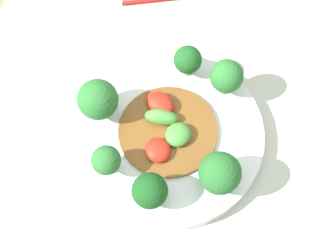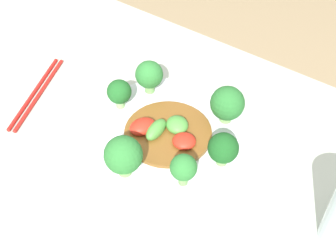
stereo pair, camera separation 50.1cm
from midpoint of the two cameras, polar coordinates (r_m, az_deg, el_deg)
The scene contains 10 objects.
ground_plane at distance 1.42m, azimuth 9.68°, elevation -13.68°, with size 8.00×8.00×0.00m, color #9E8460.
table at distance 1.07m, azimuth 12.76°, elevation -9.53°, with size 1.14×0.64×0.74m.
plate at distance 0.71m, azimuth 20.26°, elevation -3.45°, with size 0.29×0.29×0.02m.
broccoli_east at distance 0.63m, azimuth 20.91°, elevation -10.54°, with size 0.05×0.05×0.06m.
broccoli_northeast at distance 0.67m, azimuth 28.27°, elevation -7.92°, with size 0.06×0.06×0.07m.
broccoli_southeast at distance 0.62m, azimuth 15.12°, elevation -7.05°, with size 0.04×0.04×0.06m.
broccoli_west at distance 0.73m, azimuth 22.39°, elevation 5.59°, with size 0.04×0.04×0.06m.
broccoli_northwest at distance 0.73m, azimuth 27.04°, elevation 3.45°, with size 0.05×0.05×0.07m.
broccoli_south at distance 0.65m, azimuth 12.93°, elevation 0.73°, with size 0.06×0.06×0.07m.
stirfry_center at distance 0.69m, azimuth 20.60°, elevation -2.64°, with size 0.15×0.15×0.03m.
Camera 1 is at (0.31, 0.08, 1.40)m, focal length 50.00 mm.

